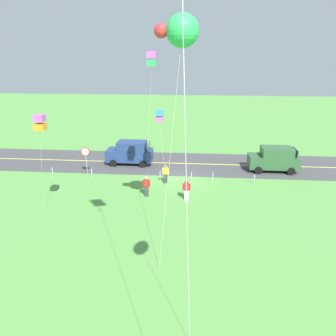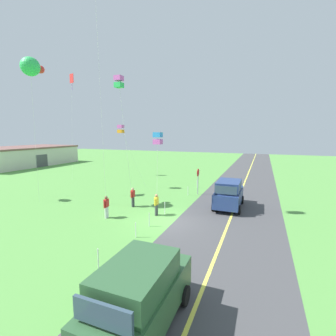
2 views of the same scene
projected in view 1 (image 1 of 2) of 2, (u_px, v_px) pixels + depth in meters
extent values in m
cube|color=#549342|center=(176.00, 179.00, 26.97)|extent=(120.00, 120.00, 0.10)
cube|color=#424244|center=(179.00, 163.00, 30.70)|extent=(120.00, 7.00, 0.00)
cube|color=#E5E04C|center=(179.00, 163.00, 30.70)|extent=(120.00, 0.16, 0.00)
cube|color=navy|center=(130.00, 155.00, 30.31)|extent=(4.40, 1.90, 1.10)
cube|color=navy|center=(132.00, 146.00, 29.97)|extent=(2.73, 1.75, 0.80)
cube|color=#334756|center=(121.00, 145.00, 30.06)|extent=(0.10, 1.62, 0.64)
cube|color=#334756|center=(149.00, 146.00, 29.84)|extent=(0.10, 1.62, 0.60)
cylinder|color=black|center=(113.00, 163.00, 29.73)|extent=(0.68, 0.22, 0.68)
cylinder|color=black|center=(118.00, 157.00, 31.51)|extent=(0.68, 0.22, 0.68)
cylinder|color=black|center=(143.00, 164.00, 29.50)|extent=(0.68, 0.22, 0.68)
cylinder|color=black|center=(146.00, 158.00, 31.28)|extent=(0.68, 0.22, 0.68)
cube|color=#2D5633|center=(273.00, 162.00, 28.45)|extent=(4.40, 1.90, 1.10)
cube|color=#2D5633|center=(277.00, 152.00, 28.11)|extent=(2.73, 1.75, 0.80)
cube|color=#334756|center=(265.00, 151.00, 28.19)|extent=(0.10, 1.62, 0.64)
cube|color=#334756|center=(295.00, 152.00, 27.98)|extent=(0.10, 1.62, 0.60)
cylinder|color=black|center=(258.00, 170.00, 27.86)|extent=(0.68, 0.22, 0.68)
cylinder|color=black|center=(255.00, 163.00, 29.64)|extent=(0.68, 0.22, 0.68)
cylinder|color=black|center=(291.00, 171.00, 27.63)|extent=(0.68, 0.22, 0.68)
cylinder|color=black|center=(285.00, 164.00, 29.41)|extent=(0.68, 0.22, 0.68)
cylinder|color=gray|center=(86.00, 164.00, 27.32)|extent=(0.08, 0.08, 2.10)
cylinder|color=red|center=(85.00, 152.00, 26.94)|extent=(0.76, 0.04, 0.76)
cylinder|color=white|center=(85.00, 152.00, 26.91)|extent=(0.62, 0.01, 0.62)
cylinder|color=#3F3F47|center=(148.00, 191.00, 23.39)|extent=(0.16, 0.16, 0.82)
cylinder|color=#3F3F47|center=(145.00, 191.00, 23.40)|extent=(0.16, 0.16, 0.82)
cube|color=red|center=(146.00, 183.00, 23.16)|extent=(0.36, 0.22, 0.56)
cylinder|color=red|center=(149.00, 184.00, 23.16)|extent=(0.10, 0.10, 0.52)
cylinder|color=red|center=(143.00, 183.00, 23.20)|extent=(0.10, 0.10, 0.52)
sphere|color=#D8AD84|center=(146.00, 178.00, 23.03)|extent=(0.22, 0.22, 0.22)
cylinder|color=#3F3F47|center=(167.00, 179.00, 25.79)|extent=(0.16, 0.16, 0.82)
cylinder|color=#3F3F47|center=(165.00, 179.00, 25.80)|extent=(0.16, 0.16, 0.82)
cube|color=yellow|center=(166.00, 171.00, 25.56)|extent=(0.36, 0.22, 0.56)
cylinder|color=yellow|center=(169.00, 171.00, 25.56)|extent=(0.10, 0.10, 0.52)
cylinder|color=yellow|center=(163.00, 171.00, 25.60)|extent=(0.10, 0.10, 0.52)
sphere|color=#9E704C|center=(166.00, 166.00, 25.43)|extent=(0.22, 0.22, 0.22)
cylinder|color=silver|center=(188.00, 195.00, 22.77)|extent=(0.16, 0.16, 0.82)
cylinder|color=silver|center=(185.00, 195.00, 22.78)|extent=(0.16, 0.16, 0.82)
cube|color=red|center=(187.00, 186.00, 22.54)|extent=(0.36, 0.22, 0.56)
cylinder|color=red|center=(190.00, 187.00, 22.54)|extent=(0.10, 0.10, 0.52)
cylinder|color=red|center=(183.00, 187.00, 22.57)|extent=(0.10, 0.10, 0.52)
sphere|color=brown|center=(187.00, 181.00, 22.40)|extent=(0.22, 0.22, 0.22)
cylinder|color=silver|center=(149.00, 134.00, 21.55)|extent=(0.65, 0.64, 9.82)
cube|color=#D859BF|center=(151.00, 54.00, 19.48)|extent=(0.56, 0.56, 0.36)
cube|color=green|center=(152.00, 63.00, 19.65)|extent=(0.56, 0.56, 0.36)
cylinder|color=silver|center=(163.00, 151.00, 24.97)|extent=(0.48, 0.08, 5.63)
cube|color=#2D8CE5|center=(159.00, 113.00, 23.91)|extent=(0.56, 0.56, 0.36)
cube|color=#D859BF|center=(159.00, 119.00, 24.08)|extent=(0.56, 0.56, 0.36)
cylinder|color=silver|center=(185.00, 89.00, 19.90)|extent=(0.53, 0.65, 16.04)
cylinder|color=silver|center=(170.00, 160.00, 14.29)|extent=(0.96, 1.35, 10.99)
sphere|color=green|center=(182.00, 31.00, 13.01)|extent=(1.40, 1.40, 1.40)
sphere|color=red|center=(161.00, 31.00, 13.08)|extent=(0.60, 0.60, 0.60)
cylinder|color=silver|center=(185.00, 138.00, 5.08)|extent=(0.74, 0.67, 17.49)
cylinder|color=silver|center=(42.00, 169.00, 19.75)|extent=(1.65, 2.01, 6.45)
cube|color=#D859BF|center=(39.00, 118.00, 17.56)|extent=(0.56, 0.56, 0.36)
cube|color=orange|center=(40.00, 127.00, 17.74)|extent=(0.56, 0.56, 0.36)
cylinder|color=silver|center=(254.00, 179.00, 25.63)|extent=(0.05, 0.05, 0.90)
cylinder|color=silver|center=(213.00, 178.00, 25.90)|extent=(0.05, 0.05, 0.90)
cylinder|color=silver|center=(191.00, 177.00, 26.04)|extent=(0.05, 0.05, 0.90)
cylinder|color=silver|center=(160.00, 176.00, 26.25)|extent=(0.05, 0.05, 0.90)
cylinder|color=silver|center=(92.00, 174.00, 26.72)|extent=(0.05, 0.05, 0.90)
cylinder|color=silver|center=(53.00, 173.00, 27.00)|extent=(0.05, 0.05, 0.90)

